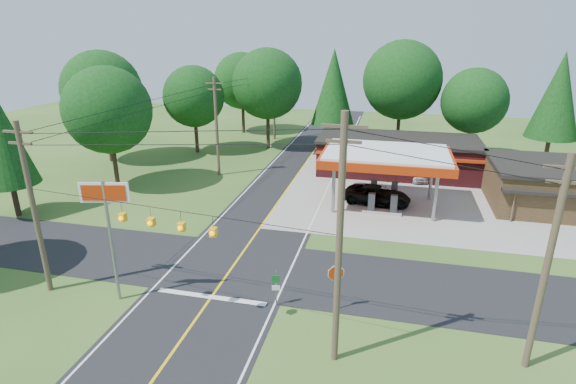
% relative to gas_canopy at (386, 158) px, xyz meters
% --- Properties ---
extents(ground, '(120.00, 120.00, 0.00)m').
position_rel_gas_canopy_xyz_m(ground, '(-9.00, -13.00, -4.27)').
color(ground, '#2F561E').
rests_on(ground, ground).
extents(main_highway, '(8.00, 120.00, 0.02)m').
position_rel_gas_canopy_xyz_m(main_highway, '(-9.00, -13.00, -4.26)').
color(main_highway, black).
rests_on(main_highway, ground).
extents(cross_road, '(70.00, 7.00, 0.02)m').
position_rel_gas_canopy_xyz_m(cross_road, '(-9.00, -13.00, -4.25)').
color(cross_road, black).
rests_on(cross_road, ground).
extents(lane_center_yellow, '(0.15, 110.00, 0.00)m').
position_rel_gas_canopy_xyz_m(lane_center_yellow, '(-9.00, -13.00, -4.24)').
color(lane_center_yellow, yellow).
rests_on(lane_center_yellow, main_highway).
extents(gas_canopy, '(10.60, 7.40, 4.88)m').
position_rel_gas_canopy_xyz_m(gas_canopy, '(0.00, 0.00, 0.00)').
color(gas_canopy, gray).
rests_on(gas_canopy, ground).
extents(convenience_store, '(16.40, 7.55, 3.80)m').
position_rel_gas_canopy_xyz_m(convenience_store, '(1.00, 9.98, -2.35)').
color(convenience_store, '#53171B').
rests_on(convenience_store, ground).
extents(utility_pole_near_right, '(1.80, 0.30, 11.50)m').
position_rel_gas_canopy_xyz_m(utility_pole_near_right, '(-1.50, -20.00, 1.69)').
color(utility_pole_near_right, '#473828').
rests_on(utility_pole_near_right, ground).
extents(utility_pole_near_left, '(1.80, 0.30, 10.00)m').
position_rel_gas_canopy_xyz_m(utility_pole_near_left, '(-18.50, -18.00, 0.93)').
color(utility_pole_near_left, '#473828').
rests_on(utility_pole_near_left, ground).
extents(utility_pole_far_left, '(1.80, 0.30, 10.00)m').
position_rel_gas_canopy_xyz_m(utility_pole_far_left, '(-17.00, 5.00, 0.93)').
color(utility_pole_far_left, '#473828').
rests_on(utility_pole_far_left, ground).
extents(utility_pole_right_b, '(1.80, 0.30, 10.00)m').
position_rel_gas_canopy_xyz_m(utility_pole_right_b, '(7.00, -18.50, 0.93)').
color(utility_pole_right_b, '#473828').
rests_on(utility_pole_right_b, ground).
extents(utility_pole_north, '(0.30, 0.30, 9.50)m').
position_rel_gas_canopy_xyz_m(utility_pole_north, '(-15.50, 22.00, 0.48)').
color(utility_pole_north, '#473828').
rests_on(utility_pole_north, ground).
extents(overhead_beacons, '(17.04, 2.04, 1.03)m').
position_rel_gas_canopy_xyz_m(overhead_beacons, '(-10.00, -19.00, 1.95)').
color(overhead_beacons, black).
rests_on(overhead_beacons, ground).
extents(treeline_backdrop, '(70.27, 51.59, 13.30)m').
position_rel_gas_canopy_xyz_m(treeline_backdrop, '(-8.18, 11.01, 3.22)').
color(treeline_backdrop, '#332316').
rests_on(treeline_backdrop, ground).
extents(suv_car, '(6.67, 6.67, 1.57)m').
position_rel_gas_canopy_xyz_m(suv_car, '(-0.50, 0.32, -3.48)').
color(suv_car, black).
rests_on(suv_car, ground).
extents(sedan_car, '(4.73, 4.73, 1.30)m').
position_rel_gas_canopy_xyz_m(sedan_car, '(3.00, 8.00, -3.62)').
color(sedan_car, silver).
rests_on(sedan_car, ground).
extents(big_stop_sign, '(2.58, 0.65, 7.07)m').
position_rel_gas_canopy_xyz_m(big_stop_sign, '(-14.00, -17.93, 1.01)').
color(big_stop_sign, gray).
rests_on(big_stop_sign, ground).
extents(octagonal_stop_sign, '(0.89, 0.36, 2.74)m').
position_rel_gas_canopy_xyz_m(octagonal_stop_sign, '(-2.00, -16.20, -2.21)').
color(octagonal_stop_sign, gray).
rests_on(octagonal_stop_sign, ground).
extents(route_sign_post, '(0.44, 0.13, 2.17)m').
position_rel_gas_canopy_xyz_m(route_sign_post, '(-5.20, -16.52, -2.98)').
color(route_sign_post, gray).
rests_on(route_sign_post, ground).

